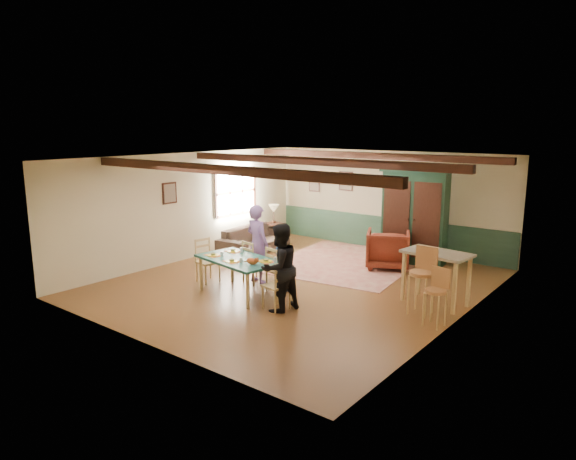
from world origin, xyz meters
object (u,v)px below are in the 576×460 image
Objects in this scene: cat at (252,260)px; table_lamp at (274,214)px; end_table at (274,233)px; person_child at (282,267)px; armchair at (388,249)px; dining_chair_far_left at (255,262)px; dining_chair_end_left at (208,261)px; counter_table at (436,278)px; bar_stool_right at (435,298)px; armoire at (415,216)px; bar_stool_left at (421,281)px; dining_chair_end_right at (276,285)px; sofa at (254,239)px; dining_table at (239,277)px; dining_chair_far_right at (279,269)px; person_man at (257,244)px; person_woman at (280,268)px.

table_lamp is at bearing 134.89° from cat.
person_child is at bearing -48.25° from end_table.
dining_chair_far_left is at bearing 33.16° from armchair.
dining_chair_end_left is 4.77m from counter_table.
bar_stool_right is at bearing 27.01° from cat.
bar_stool_left is (1.62, -3.25, -0.57)m from armoire.
bar_stool_right reaches higher than dining_chair_far_left.
dining_chair_end_right is 4.56m from sofa.
dining_chair_far_right reaches higher than dining_table.
person_man is 1.05× the size of person_woman.
person_child is 0.43× the size of sofa.
dining_table is 1.89× the size of dining_chair_end_left.
cat is 0.35× the size of armchair.
sofa is 1.88× the size of counter_table.
table_lamp reaches higher than dining_chair_far_left.
dining_chair_end_left reaches higher than sofa.
armoire is at bearing 116.75° from bar_stool_left.
cat is (-0.01, -0.90, 0.33)m from person_child.
dining_chair_far_left is 1.74× the size of table_lamp.
person_woman is 3.02× the size of table_lamp.
person_man is at bearing -55.66° from table_lamp.
bar_stool_left is (5.53, -1.70, 0.27)m from sofa.
person_woman is 3.00m from counter_table.
dining_chair_far_left is 1.30m from cat.
dining_chair_end_left is 1.73m from person_child.
armoire is 3.12m from counter_table.
armoire is (1.71, 4.47, 0.81)m from dining_table.
dining_chair_far_left is 0.93× the size of bar_stool_right.
table_lamp is 0.54× the size of bar_stool_right.
dining_chair_end_left is (-0.86, -0.57, 0.00)m from dining_chair_far_left.
cat is at bearing -80.54° from dining_chair_end_right.
armoire is (1.19, 3.84, 0.71)m from dining_chair_far_right.
bar_stool_right is (2.55, 1.02, -0.31)m from person_woman.
bar_stool_left is at bearing -25.79° from end_table.
dining_chair_far_left is 1.00× the size of dining_chair_far_right.
bar_stool_left is at bearing 134.21° from person_woman.
end_table is (-2.92, 4.18, -0.54)m from cat.
dining_chair_end_right is 0.93× the size of armchair.
dining_chair_far_left is at bearing -56.48° from table_lamp.
dining_chair_far_right is 2.88m from bar_stool_left.
dining_table is 3.66m from sofa.
bar_stool_left is at bearing -113.55° from sofa.
end_table is (-3.52, 4.19, -0.18)m from dining_chair_end_right.
person_man is 3.28m from armchair.
person_child reaches higher than end_table.
table_lamp is (-1.28, 3.80, 0.39)m from dining_chair_end_left.
person_child is (0.78, -0.14, -0.36)m from person_man.
counter_table reaches higher than bar_stool_right.
armoire reaches higher than armchair.
dining_chair_end_right reaches higher than sofa.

